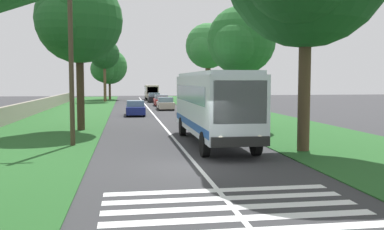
{
  "coord_description": "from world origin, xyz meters",
  "views": [
    {
      "loc": [
        -16.09,
        2.74,
        3.3
      ],
      "look_at": [
        5.16,
        -0.54,
        1.6
      ],
      "focal_mm": 40.63,
      "sensor_mm": 36.0,
      "label": 1
    }
  ],
  "objects_px": {
    "roadside_tree_left_3": "(77,22)",
    "trailing_car_2": "(161,101)",
    "trailing_car_3": "(154,98)",
    "trailing_minibus_0": "(151,91)",
    "roadside_tree_left_1": "(104,55)",
    "coach_bus": "(213,103)",
    "utility_pole": "(71,62)",
    "roadside_tree_right_0": "(207,47)",
    "trailing_car_1": "(165,104)",
    "trailing_car_0": "(135,108)",
    "roadside_tree_right_1": "(240,42)",
    "roadside_tree_left_0": "(108,68)"
  },
  "relations": [
    {
      "from": "trailing_car_3",
      "to": "roadside_tree_right_0",
      "type": "height_order",
      "value": "roadside_tree_right_0"
    },
    {
      "from": "trailing_car_1",
      "to": "utility_pole",
      "type": "distance_m",
      "value": 28.09
    },
    {
      "from": "coach_bus",
      "to": "trailing_car_0",
      "type": "xyz_separation_m",
      "value": [
        19.24,
        3.59,
        -1.48
      ]
    },
    {
      "from": "coach_bus",
      "to": "roadside_tree_right_0",
      "type": "relative_size",
      "value": 1.17
    },
    {
      "from": "trailing_car_0",
      "to": "roadside_tree_right_1",
      "type": "xyz_separation_m",
      "value": [
        -12.05,
        -6.93,
        5.28
      ]
    },
    {
      "from": "roadside_tree_left_0",
      "to": "utility_pole",
      "type": "xyz_separation_m",
      "value": [
        -53.85,
        -0.17,
        -1.32
      ]
    },
    {
      "from": "trailing_car_1",
      "to": "roadside_tree_left_1",
      "type": "height_order",
      "value": "roadside_tree_left_1"
    },
    {
      "from": "roadside_tree_right_0",
      "to": "roadside_tree_left_0",
      "type": "bearing_deg",
      "value": 21.82
    },
    {
      "from": "roadside_tree_left_0",
      "to": "roadside_tree_right_0",
      "type": "xyz_separation_m",
      "value": [
        -29.3,
        -11.73,
        1.42
      ]
    },
    {
      "from": "roadside_tree_left_3",
      "to": "roadside_tree_right_0",
      "type": "bearing_deg",
      "value": -34.34
    },
    {
      "from": "trailing_car_0",
      "to": "trailing_minibus_0",
      "type": "height_order",
      "value": "trailing_minibus_0"
    },
    {
      "from": "roadside_tree_left_1",
      "to": "roadside_tree_left_3",
      "type": "bearing_deg",
      "value": -179.75
    },
    {
      "from": "coach_bus",
      "to": "roadside_tree_left_1",
      "type": "xyz_separation_m",
      "value": [
        47.14,
        7.74,
        5.13
      ]
    },
    {
      "from": "trailing_car_2",
      "to": "trailing_minibus_0",
      "type": "relative_size",
      "value": 0.72
    },
    {
      "from": "trailing_car_2",
      "to": "roadside_tree_left_0",
      "type": "xyz_separation_m",
      "value": [
        19.18,
        7.5,
        4.86
      ]
    },
    {
      "from": "trailing_car_2",
      "to": "utility_pole",
      "type": "distance_m",
      "value": 35.61
    },
    {
      "from": "trailing_car_0",
      "to": "roadside_tree_right_0",
      "type": "bearing_deg",
      "value": -55.44
    },
    {
      "from": "roadside_tree_right_0",
      "to": "roadside_tree_right_1",
      "type": "relative_size",
      "value": 1.13
    },
    {
      "from": "roadside_tree_left_0",
      "to": "roadside_tree_right_1",
      "type": "height_order",
      "value": "roadside_tree_left_0"
    },
    {
      "from": "roadside_tree_left_3",
      "to": "trailing_car_2",
      "type": "bearing_deg",
      "value": -15.62
    },
    {
      "from": "roadside_tree_left_0",
      "to": "trailing_car_0",
      "type": "bearing_deg",
      "value": -173.83
    },
    {
      "from": "trailing_car_0",
      "to": "trailing_car_3",
      "type": "relative_size",
      "value": 1.0
    },
    {
      "from": "roadside_tree_left_0",
      "to": "utility_pole",
      "type": "relative_size",
      "value": 1.08
    },
    {
      "from": "trailing_car_1",
      "to": "trailing_car_2",
      "type": "distance_m",
      "value": 7.74
    },
    {
      "from": "trailing_car_3",
      "to": "trailing_minibus_0",
      "type": "height_order",
      "value": "trailing_minibus_0"
    },
    {
      "from": "trailing_minibus_0",
      "to": "roadside_tree_right_0",
      "type": "xyz_separation_m",
      "value": [
        -28.43,
        -4.4,
        5.41
      ]
    },
    {
      "from": "roadside_tree_left_3",
      "to": "utility_pole",
      "type": "relative_size",
      "value": 1.25
    },
    {
      "from": "roadside_tree_left_3",
      "to": "coach_bus",
      "type": "bearing_deg",
      "value": -133.71
    },
    {
      "from": "trailing_minibus_0",
      "to": "roadside_tree_left_1",
      "type": "relative_size",
      "value": 0.62
    },
    {
      "from": "coach_bus",
      "to": "roadside_tree_right_1",
      "type": "height_order",
      "value": "roadside_tree_right_1"
    },
    {
      "from": "roadside_tree_left_1",
      "to": "roadside_tree_right_1",
      "type": "height_order",
      "value": "roadside_tree_left_1"
    },
    {
      "from": "trailing_car_1",
      "to": "roadside_tree_right_0",
      "type": "xyz_separation_m",
      "value": [
        -2.38,
        -4.39,
        6.29
      ]
    },
    {
      "from": "trailing_car_3",
      "to": "trailing_car_2",
      "type": "bearing_deg",
      "value": -178.39
    },
    {
      "from": "trailing_car_0",
      "to": "trailing_car_1",
      "type": "distance_m",
      "value": 8.64
    },
    {
      "from": "trailing_car_1",
      "to": "roadside_tree_left_1",
      "type": "relative_size",
      "value": 0.44
    },
    {
      "from": "trailing_car_1",
      "to": "trailing_car_0",
      "type": "bearing_deg",
      "value": 155.53
    },
    {
      "from": "roadside_tree_right_0",
      "to": "trailing_car_3",
      "type": "bearing_deg",
      "value": 12.69
    },
    {
      "from": "trailing_car_3",
      "to": "roadside_tree_left_0",
      "type": "relative_size",
      "value": 0.49
    },
    {
      "from": "trailing_car_2",
      "to": "roadside_tree_right_0",
      "type": "relative_size",
      "value": 0.45
    },
    {
      "from": "trailing_car_2",
      "to": "trailing_car_3",
      "type": "relative_size",
      "value": 1.0
    },
    {
      "from": "trailing_minibus_0",
      "to": "roadside_tree_right_0",
      "type": "distance_m",
      "value": 29.27
    },
    {
      "from": "roadside_tree_left_0",
      "to": "roadside_tree_right_1",
      "type": "bearing_deg",
      "value": -167.15
    },
    {
      "from": "coach_bus",
      "to": "trailing_car_1",
      "type": "bearing_deg",
      "value": 0.02
    },
    {
      "from": "roadside_tree_left_1",
      "to": "trailing_car_2",
      "type": "bearing_deg",
      "value": -147.3
    },
    {
      "from": "trailing_car_2",
      "to": "roadside_tree_right_0",
      "type": "height_order",
      "value": "roadside_tree_right_0"
    },
    {
      "from": "trailing_minibus_0",
      "to": "coach_bus",
      "type": "bearing_deg",
      "value": -179.98
    },
    {
      "from": "roadside_tree_left_1",
      "to": "roadside_tree_right_0",
      "type": "distance_m",
      "value": 25.49
    },
    {
      "from": "trailing_car_3",
      "to": "roadside_tree_right_0",
      "type": "bearing_deg",
      "value": -167.31
    },
    {
      "from": "trailing_car_2",
      "to": "trailing_minibus_0",
      "type": "distance_m",
      "value": 18.33
    },
    {
      "from": "utility_pole",
      "to": "roadside_tree_right_0",
      "type": "bearing_deg",
      "value": -25.22
    }
  ]
}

